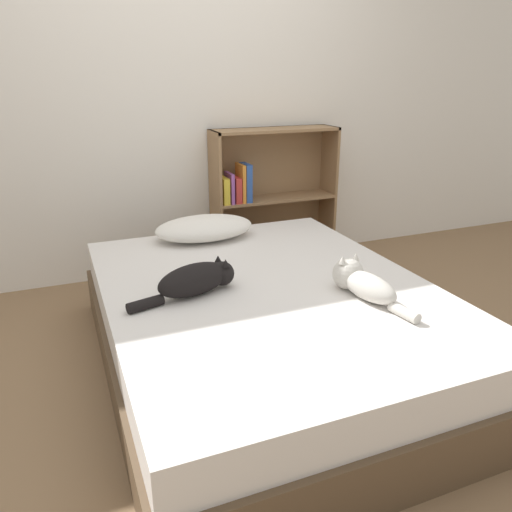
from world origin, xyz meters
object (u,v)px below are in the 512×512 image
cat_light (361,282)px  bookshelf (267,195)px  bed (267,326)px  cat_dark (197,279)px  pillow (204,228)px

cat_light → bookshelf: 1.62m
bed → cat_light: size_ratio=4.05×
bed → cat_dark: 0.44m
cat_dark → cat_light: bearing=-38.3°
bookshelf → pillow: bearing=-139.8°
cat_light → bookshelf: bookshelf is taller
cat_dark → bookshelf: bookshelf is taller
cat_light → bookshelf: size_ratio=0.49×
pillow → bookshelf: bearing=40.2°
bed → cat_light: cat_light is taller
cat_dark → pillow: bearing=56.0°
bed → cat_light: bearing=-36.2°
pillow → bookshelf: (0.65, 0.55, 0.02)m
bed → cat_dark: size_ratio=3.83×
bed → cat_dark: bearing=173.6°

